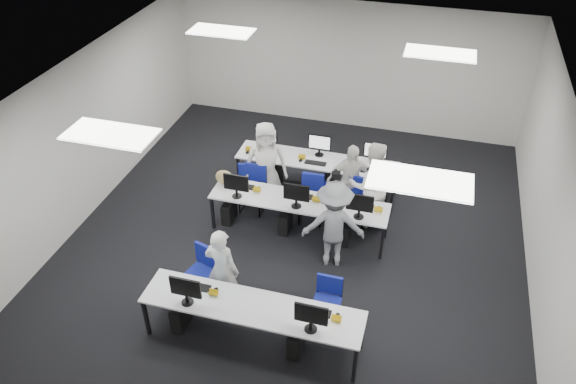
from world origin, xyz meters
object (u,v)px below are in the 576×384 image
(chair_4, at_px, (355,212))
(student_1, at_px, (371,185))
(chair_7, at_px, (371,206))
(student_3, at_px, (350,181))
(chair_2, at_px, (253,196))
(desk_mid, at_px, (299,203))
(student_0, at_px, (222,270))
(chair_1, at_px, (326,311))
(chair_3, at_px, (311,206))
(desk_front, at_px, (252,309))
(chair_5, at_px, (252,185))
(photographer, at_px, (334,225))
(chair_0, at_px, (202,283))
(student_2, at_px, (266,163))
(chair_6, at_px, (314,193))

(chair_4, height_order, student_1, student_1)
(chair_7, bearing_deg, student_3, 178.78)
(chair_2, bearing_deg, desk_mid, -23.29)
(desk_mid, height_order, student_0, student_0)
(desk_mid, distance_m, chair_4, 1.14)
(chair_1, relative_size, chair_7, 0.96)
(chair_1, height_order, chair_3, chair_3)
(chair_1, xyz_separation_m, chair_7, (0.25, 2.78, 0.01))
(desk_front, relative_size, student_0, 2.14)
(chair_1, bearing_deg, chair_7, 85.78)
(chair_4, bearing_deg, student_0, -117.09)
(chair_2, bearing_deg, chair_4, 2.52)
(chair_2, distance_m, chair_5, 0.41)
(student_0, relative_size, student_3, 0.99)
(student_0, height_order, photographer, photographer)
(chair_7, relative_size, student_3, 0.57)
(chair_5, bearing_deg, desk_front, -77.30)
(chair_5, bearing_deg, chair_0, -93.83)
(chair_1, height_order, chair_2, chair_2)
(desk_mid, relative_size, student_2, 1.91)
(chair_3, relative_size, chair_5, 1.03)
(chair_0, xyz_separation_m, chair_1, (2.02, -0.02, -0.03))
(student_0, xyz_separation_m, student_1, (1.84, 2.68, 0.10))
(chair_2, relative_size, student_2, 0.54)
(chair_2, xyz_separation_m, chair_6, (1.10, 0.45, -0.02))
(chair_6, height_order, student_0, student_0)
(chair_1, xyz_separation_m, student_3, (-0.19, 2.80, 0.49))
(student_0, relative_size, student_1, 0.88)
(chair_3, height_order, chair_4, chair_4)
(student_3, distance_m, photographer, 1.41)
(chair_1, xyz_separation_m, chair_2, (-1.98, 2.47, 0.02))
(chair_5, bearing_deg, student_2, -3.74)
(desk_mid, relative_size, chair_0, 3.44)
(chair_0, relative_size, student_2, 0.56)
(student_0, relative_size, photographer, 0.92)
(chair_2, distance_m, chair_3, 1.15)
(chair_6, bearing_deg, desk_mid, -92.76)
(chair_3, height_order, photographer, photographer)
(desk_mid, relative_size, student_1, 1.87)
(chair_3, xyz_separation_m, chair_4, (0.82, 0.04, 0.02))
(desk_mid, xyz_separation_m, chair_1, (0.95, -1.99, -0.42))
(chair_5, height_order, chair_7, same)
(desk_mid, bearing_deg, chair_3, 75.58)
(chair_1, relative_size, photographer, 0.52)
(chair_6, bearing_deg, desk_front, -89.43)
(chair_0, height_order, chair_4, chair_4)
(chair_5, relative_size, student_1, 0.51)
(desk_front, height_order, chair_5, chair_5)
(desk_front, xyz_separation_m, desk_mid, (0.00, 2.60, 0.00))
(chair_1, bearing_deg, student_1, 86.08)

